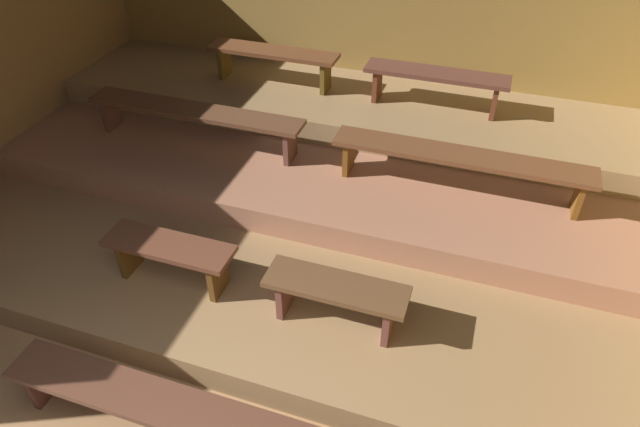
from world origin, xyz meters
TOP-DOWN VIEW (x-y plane):
  - ground at (0.00, 2.59)m, footprint 7.16×5.98m
  - wall_back at (0.00, 5.21)m, footprint 7.16×0.06m
  - platform_lower at (0.00, 3.17)m, footprint 6.36×4.02m
  - platform_middle at (0.00, 3.89)m, footprint 6.36×2.58m
  - platform_upper at (0.00, 4.50)m, footprint 6.36×1.36m
  - bench_floor_center at (-0.05, 0.77)m, footprint 2.35×0.32m
  - bench_lower_left at (-0.68, 1.86)m, footprint 1.04×0.32m
  - bench_lower_right at (0.68, 1.86)m, footprint 1.04×0.32m
  - bench_middle_left at (-1.31, 3.48)m, footprint 2.27×0.32m
  - bench_middle_right at (1.31, 3.48)m, footprint 2.27×0.32m
  - bench_upper_left at (-0.89, 4.55)m, footprint 1.45×0.32m
  - bench_upper_right at (0.89, 4.55)m, footprint 1.45×0.32m

SIDE VIEW (x-z plane):
  - ground at x=0.00m, z-range -0.08..0.00m
  - platform_lower at x=0.00m, z-range 0.00..0.25m
  - bench_floor_center at x=-0.05m, z-range 0.13..0.52m
  - platform_middle at x=0.00m, z-range 0.25..0.50m
  - bench_lower_left at x=-0.68m, z-range 0.35..0.73m
  - bench_lower_right at x=0.68m, z-range 0.35..0.73m
  - platform_upper at x=0.00m, z-range 0.50..0.75m
  - bench_middle_left at x=-1.31m, z-range 0.63..1.01m
  - bench_middle_right at x=1.31m, z-range 0.63..1.01m
  - bench_upper_left at x=-0.89m, z-range 0.86..1.24m
  - bench_upper_right at x=0.89m, z-range 0.86..1.24m
  - wall_back at x=0.00m, z-range 0.00..2.49m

